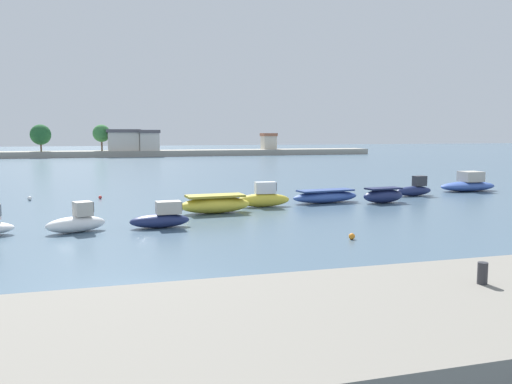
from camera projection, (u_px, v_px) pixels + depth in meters
name	position (u px, v px, depth m)	size (l,w,h in m)	color
ground_plane	(160.00, 299.00, 17.26)	(400.00, 400.00, 0.00)	#476075
seawall_embankment	(198.00, 366.00, 10.34)	(62.60, 6.10, 1.73)	gray
mooring_bollard	(482.00, 273.00, 12.87)	(0.24, 0.24, 0.53)	#2D2D33
moored_boat_2	(77.00, 222.00, 28.73)	(3.42, 2.17, 1.65)	white
moored_boat_3	(162.00, 218.00, 30.12)	(3.42, 1.31, 1.50)	navy
moored_boat_4	(215.00, 204.00, 35.51)	(4.93, 2.16, 1.23)	yellow
moored_boat_5	(264.00, 198.00, 38.49)	(3.98, 1.36, 1.81)	yellow
moored_boat_6	(325.00, 196.00, 40.75)	(5.68, 2.30, 1.01)	#3856A8
moored_boat_7	(383.00, 196.00, 40.64)	(3.58, 1.73, 1.17)	navy
moored_boat_8	(415.00, 189.00, 45.16)	(3.67, 1.46, 1.69)	navy
moored_boat_9	(468.00, 184.00, 48.73)	(5.58, 2.24, 1.81)	#3856A8
mooring_buoy_0	(352.00, 236.00, 26.80)	(0.32, 0.32, 0.32)	orange
mooring_buoy_1	(30.00, 198.00, 41.96)	(0.35, 0.35, 0.35)	white
mooring_buoy_2	(100.00, 197.00, 43.02)	(0.28, 0.28, 0.28)	red
distant_shoreline	(105.00, 149.00, 116.96)	(123.15, 7.53, 7.09)	#9E998C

